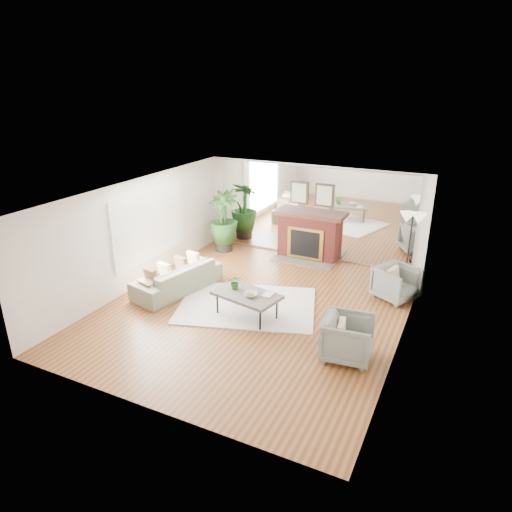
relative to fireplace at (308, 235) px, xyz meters
The scene contains 18 objects.
ground 3.33m from the fireplace, 90.00° to the right, with size 7.00×7.00×0.00m, color brown.
wall_left 4.46m from the fireplace, 132.54° to the right, with size 0.02×7.00×2.50m, color white.
wall_right 4.46m from the fireplace, 47.46° to the right, with size 0.02×7.00×2.50m, color white.
wall_back 0.63m from the fireplace, 90.00° to the left, with size 6.00×0.02×2.50m, color white.
mirror_panel 0.63m from the fireplace, 90.00° to the left, with size 5.40×0.04×2.40m, color silver.
window_panel 4.17m from the fireplace, 135.99° to the right, with size 0.04×2.40×1.50m, color #B2E09E.
fireplace is the anchor object (origin of this frame).
area_rug 3.28m from the fireplace, 93.54° to the right, with size 2.87×2.05×0.03m, color silver.
coffee_table 3.64m from the fireplace, 89.73° to the right, with size 1.46×1.03×0.53m.
sofa 3.79m from the fireplace, 121.73° to the right, with size 2.17×0.85×0.63m, color gray.
armchair_back 2.99m from the fireplace, 29.23° to the right, with size 0.80×0.83×0.75m, color gray.
armchair_front 4.75m from the fireplace, 61.63° to the right, with size 0.83×0.85×0.78m, color gray.
side_table 4.47m from the fireplace, 119.48° to the right, with size 0.55×0.55×0.51m.
potted_ficus 2.40m from the fireplace, 169.51° to the right, with size 0.84×0.84×1.70m.
floor_lamp 2.89m from the fireplace, 13.51° to the right, with size 0.58×0.32×1.78m.
tabletop_plant 3.56m from the fireplace, 94.70° to the right, with size 0.27×0.23×0.30m, color #2C5E22.
fruit_bowl 3.71m from the fireplace, 87.78° to the right, with size 0.27×0.27×0.07m, color brown.
book 3.53m from the fireplace, 84.48° to the right, with size 0.19×0.26×0.02m, color brown.
Camera 1 is at (3.81, -7.75, 4.58)m, focal length 32.00 mm.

